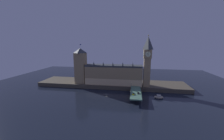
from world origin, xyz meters
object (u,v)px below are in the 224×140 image
Objects in this scene: car_southbound_lead at (138,93)px; boat_downstream at (159,97)px; street_lamp_near at (130,93)px; pedestrian_mid_walk at (140,91)px; clock_tower at (147,60)px; victoria_tower at (81,66)px; pedestrian_far_rail at (131,88)px; street_lamp_far at (131,85)px; car_northbound_trail at (133,94)px; pedestrian_near_rail at (131,95)px.

car_southbound_lead reaches higher than boat_downstream.
pedestrian_mid_walk is at bearing 56.52° from street_lamp_near.
clock_tower is at bearing 72.30° from pedestrian_mid_walk.
victoria_tower is 12.18× the size of car_southbound_lead.
street_lamp_near reaches higher than pedestrian_far_rail.
street_lamp_far is 0.66× the size of boat_downstream.
pedestrian_far_rail is at bearing -16.61° from victoria_tower.
street_lamp_near is (-11.38, -17.21, 3.00)m from pedestrian_mid_walk.
victoria_tower reaches higher than pedestrian_far_rail.
pedestrian_mid_walk reaches higher than boat_downstream.
car_northbound_trail is at bearing -142.74° from car_southbound_lead.
car_northbound_trail is 6.90m from car_southbound_lead.
pedestrian_far_rail is at bearing 90.00° from pedestrian_near_rail.
clock_tower is 44.09m from pedestrian_far_rail.
clock_tower reaches higher than car_northbound_trail.
street_lamp_near is (-3.15, -5.26, 3.12)m from car_northbound_trail.
street_lamp_far is (-11.38, 12.23, 3.61)m from pedestrian_mid_walk.
pedestrian_far_rail reaches higher than car_southbound_lead.
car_northbound_trail is 6.88m from street_lamp_near.
victoria_tower is 36.55× the size of pedestrian_far_rail.
pedestrian_near_rail is (-20.01, -45.66, -34.04)m from clock_tower.
car_southbound_lead is 2.95× the size of pedestrian_mid_walk.
street_lamp_far is (-0.40, 29.61, 3.48)m from pedestrian_near_rail.
boat_downstream is at bearing -66.59° from clock_tower.
pedestrian_mid_walk is (10.98, 17.37, -0.13)m from pedestrian_near_rail.
boat_downstream is (107.69, -31.54, -30.02)m from victoria_tower.
pedestrian_mid_walk reaches higher than car_northbound_trail.
car_northbound_trail is at bearing 63.17° from pedestrian_near_rail.
pedestrian_mid_walk is 0.23× the size of street_lamp_far.
clock_tower is at bearing 44.06° from pedestrian_far_rail.
pedestrian_far_rail is 0.15× the size of boat_downstream.
boat_downstream is (32.31, -9.05, -6.52)m from pedestrian_far_rail.
victoria_tower reaches higher than pedestrian_mid_walk.
street_lamp_near is at bearing -32.96° from victoria_tower.
car_northbound_trail is 21.05m from pedestrian_far_rail.
pedestrian_far_rail is at bearing 97.49° from car_northbound_trail.
pedestrian_near_rail is 0.26× the size of street_lamp_far.
pedestrian_far_rail reaches higher than boat_downstream.
victoria_tower is 92.78m from pedestrian_near_rail.
car_southbound_lead is (-11.77, -36.06, -34.30)m from clock_tower.
clock_tower is 45.27m from pedestrian_mid_walk.
street_lamp_near reaches higher than car_southbound_lead.
car_northbound_trail is 2.76× the size of pedestrian_mid_walk.
car_southbound_lead is at bearing 37.26° from car_northbound_trail.
pedestrian_near_rail is 1.14× the size of pedestrian_mid_walk.
pedestrian_mid_walk is (-9.03, -28.29, -34.17)m from clock_tower.
pedestrian_near_rail is at bearing -113.66° from clock_tower.
boat_downstream is (32.31, 17.25, -6.67)m from pedestrian_near_rail.
car_southbound_lead is at bearing 49.39° from pedestrian_near_rail.
victoria_tower reaches higher than car_northbound_trail.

